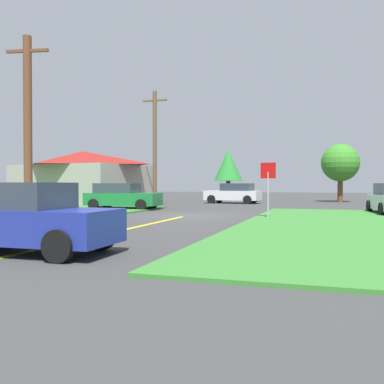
{
  "coord_description": "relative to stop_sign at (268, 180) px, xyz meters",
  "views": [
    {
      "loc": [
        6.71,
        -20.67,
        1.59
      ],
      "look_at": [
        -0.51,
        2.21,
        1.13
      ],
      "focal_mm": 40.73,
      "sensor_mm": 36.0,
      "label": 1
    }
  ],
  "objects": [
    {
      "name": "ground_plane",
      "position": [
        -4.1,
        1.1,
        -1.77
      ],
      "size": [
        120.0,
        120.0,
        0.0
      ],
      "primitive_type": "plane",
      "color": "#393939"
    },
    {
      "name": "lane_stripe_center",
      "position": [
        -4.1,
        -6.9,
        -1.77
      ],
      "size": [
        0.2,
        14.0,
        0.01
      ],
      "primitive_type": "cube",
      "color": "yellow",
      "rests_on": "ground"
    },
    {
      "name": "stop_sign",
      "position": [
        0.0,
        0.0,
        0.0
      ],
      "size": [
        0.7,
        0.2,
        2.54
      ],
      "rotation": [
        0.0,
        0.0,
        2.9
      ],
      "color": "#9EA0A8",
      "rests_on": "ground"
    },
    {
      "name": "car_approaching_junction",
      "position": [
        -4.78,
        15.14,
        -0.96
      ],
      "size": [
        4.54,
        2.48,
        1.62
      ],
      "rotation": [
        0.0,
        0.0,
        3.05
      ],
      "color": "silver",
      "rests_on": "ground"
    },
    {
      "name": "parked_car_near_building",
      "position": [
        -9.66,
        4.79,
        -0.96
      ],
      "size": [
        4.62,
        2.3,
        1.62
      ],
      "rotation": [
        0.0,
        0.0,
        0.05
      ],
      "color": "#196B33",
      "rests_on": "ground"
    },
    {
      "name": "car_behind_on_main_road",
      "position": [
        -4.04,
        -11.23,
        -0.97
      ],
      "size": [
        4.12,
        2.0,
        1.62
      ],
      "rotation": [
        0.0,
        0.0,
        0.01
      ],
      "color": "navy",
      "rests_on": "ground"
    },
    {
      "name": "utility_pole_near",
      "position": [
        -9.21,
        -4.53,
        2.14
      ],
      "size": [
        1.79,
        0.44,
        7.64
      ],
      "color": "brown",
      "rests_on": "ground"
    },
    {
      "name": "utility_pole_mid",
      "position": [
        -9.14,
        8.92,
        2.4
      ],
      "size": [
        1.8,
        0.29,
        8.09
      ],
      "color": "brown",
      "rests_on": "ground"
    },
    {
      "name": "oak_tree_left",
      "position": [
        -7.0,
        22.88,
        1.64
      ],
      "size": [
        2.83,
        2.83,
        5.0
      ],
      "color": "brown",
      "rests_on": "ground"
    },
    {
      "name": "pine_tree_center",
      "position": [
        3.52,
        20.22,
        1.61
      ],
      "size": [
        3.24,
        3.24,
        5.03
      ],
      "color": "brown",
      "rests_on": "ground"
    },
    {
      "name": "barn",
      "position": [
        -15.56,
        9.93,
        0.28
      ],
      "size": [
        9.74,
        8.07,
        4.1
      ],
      "color": "gray",
      "rests_on": "ground"
    }
  ]
}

